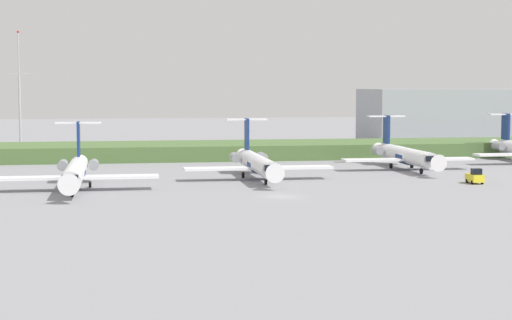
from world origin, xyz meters
The scene contains 8 objects.
ground_plane centered at (0.00, 30.00, 0.00)m, with size 500.00×500.00×0.00m, color gray.
grass_berm centered at (0.00, 61.42, 1.48)m, with size 320.00×20.00×2.95m, color #4C6B38.
regional_jet_second centered at (-26.78, 12.24, 2.54)m, with size 22.81×31.00×9.00m.
regional_jet_third centered at (0.25, 21.49, 2.54)m, with size 22.81×31.00×9.00m.
regional_jet_fourth centered at (28.01, 32.48, 2.54)m, with size 22.81×31.00×9.00m.
antenna_mast centered at (-41.73, 79.74, 10.80)m, with size 4.40×0.50×26.15m.
distant_hangar centered at (68.66, 91.90, 6.85)m, with size 58.69×21.94×13.70m, color #9EA3AD.
baggage_tug centered at (30.90, 9.94, 1.00)m, with size 1.72×3.20×2.30m.
Camera 1 is at (-20.57, -106.12, 14.18)m, focal length 58.97 mm.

